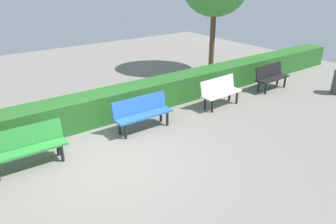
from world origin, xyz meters
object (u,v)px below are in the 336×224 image
object	(u,v)px
bench_blue	(142,112)
bench_white	(220,91)
bench_green	(26,146)
bench_black	(271,76)

from	to	relation	value
bench_blue	bench_white	bearing A→B (deg)	179.03
bench_white	bench_green	distance (m)	5.63
bench_blue	bench_green	bearing A→B (deg)	1.40
bench_green	bench_white	bearing A→B (deg)	-178.04
bench_white	bench_blue	distance (m)	2.76
bench_black	bench_green	distance (m)	8.16
bench_white	bench_green	xyz separation A→B (m)	(5.63, 0.03, 0.00)
bench_blue	bench_green	world-z (taller)	same
bench_black	bench_white	distance (m)	2.53
bench_black	bench_white	xyz separation A→B (m)	(2.53, 0.05, -0.00)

